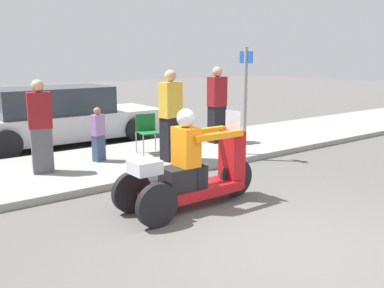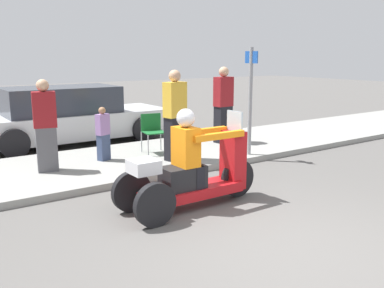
% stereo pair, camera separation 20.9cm
% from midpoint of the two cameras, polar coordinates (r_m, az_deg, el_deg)
% --- Properties ---
extents(ground_plane, '(60.00, 60.00, 0.00)m').
position_cam_midpoint_polar(ground_plane, '(5.11, 13.99, -13.66)').
color(ground_plane, '#565451').
extents(sidewalk_strip, '(28.00, 2.80, 0.12)m').
position_cam_midpoint_polar(sidewalk_strip, '(8.64, -9.44, -2.48)').
color(sidewalk_strip, gray).
rests_on(sidewalk_strip, ground).
extents(motorcycle_trike, '(2.24, 0.76, 1.44)m').
position_cam_midpoint_polar(motorcycle_trike, '(6.13, 1.03, -3.83)').
color(motorcycle_trike, black).
rests_on(motorcycle_trike, ground).
extents(spectator_with_child, '(0.43, 0.31, 1.64)m').
position_cam_midpoint_polar(spectator_with_child, '(7.93, -18.24, 2.09)').
color(spectator_with_child, '#515156').
rests_on(spectator_with_child, sidewalk_strip).
extents(spectator_by_tree, '(0.44, 0.29, 1.78)m').
position_cam_midpoint_polar(spectator_by_tree, '(10.11, 4.79, 5.02)').
color(spectator_by_tree, black).
rests_on(spectator_by_tree, sidewalk_strip).
extents(spectator_near_curb, '(0.46, 0.33, 1.77)m').
position_cam_midpoint_polar(spectator_near_curb, '(8.34, -1.56, 3.57)').
color(spectator_near_curb, black).
rests_on(spectator_near_curb, sidewalk_strip).
extents(spectator_far_back, '(0.29, 0.23, 1.06)m').
position_cam_midpoint_polar(spectator_far_back, '(8.54, -11.09, 1.21)').
color(spectator_far_back, '#38476B').
rests_on(spectator_far_back, sidewalk_strip).
extents(folding_chair_set_back, '(0.53, 0.53, 0.82)m').
position_cam_midpoint_polar(folding_chair_set_back, '(9.10, -4.59, 2.01)').
color(folding_chair_set_back, '#A5A8AD').
rests_on(folding_chair_set_back, sidewalk_strip).
extents(parked_car_lot_far, '(4.79, 1.96, 1.41)m').
position_cam_midpoint_polar(parked_car_lot_far, '(10.97, -15.71, 3.53)').
color(parked_car_lot_far, silver).
rests_on(parked_car_lot_far, ground).
extents(street_sign, '(0.08, 0.36, 2.20)m').
position_cam_midpoint_polar(street_sign, '(8.87, 8.46, 6.19)').
color(street_sign, gray).
rests_on(street_sign, sidewalk_strip).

